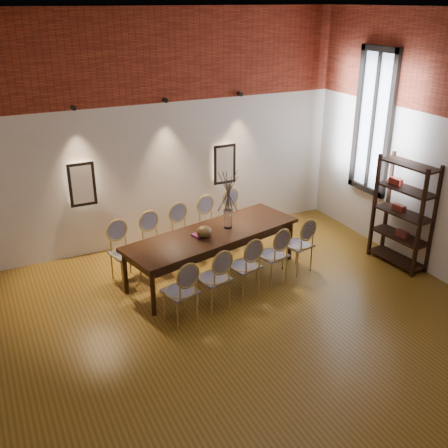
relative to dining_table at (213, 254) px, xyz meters
name	(u,v)px	position (x,y,z in m)	size (l,w,h in m)	color
floor	(251,343)	(-0.33, -1.86, -0.39)	(7.00, 7.00, 0.02)	olive
ceiling	(259,8)	(-0.33, -1.86, 3.63)	(7.00, 7.00, 0.02)	silver
wall_back	(153,132)	(-0.33, 1.69, 1.62)	(7.00, 0.10, 4.00)	silver
brick_band_back	(150,56)	(-0.33, 1.62, 2.88)	(7.00, 0.02, 1.50)	maroon
niche_left	(82,184)	(-1.63, 1.59, 0.93)	(0.36, 0.06, 0.66)	#FFEAC6
niche_right	(224,164)	(0.97, 1.59, 0.93)	(0.36, 0.06, 0.66)	#FFEAC6
spot_fixture_left	(73,108)	(-1.63, 1.56, 2.17)	(0.08, 0.08, 0.10)	black
spot_fixture_mid	(165,100)	(-0.13, 1.56, 2.17)	(0.08, 0.08, 0.10)	black
spot_fixture_right	(240,94)	(1.27, 1.56, 2.17)	(0.08, 0.08, 0.10)	black
window_glass	(374,122)	(3.13, 0.14, 1.77)	(0.02, 0.78, 2.38)	silver
window_frame	(373,122)	(3.11, 0.14, 1.77)	(0.08, 0.90, 2.50)	black
window_mullion	(373,122)	(3.11, 0.14, 1.77)	(0.06, 0.06, 2.40)	black
dining_table	(213,254)	(0.00, 0.00, 0.00)	(2.88, 0.93, 0.75)	black
chair_near_a	(180,291)	(-0.95, -0.99, 0.09)	(0.44, 0.44, 0.94)	tan
chair_near_b	(213,278)	(-0.39, -0.86, 0.09)	(0.44, 0.44, 0.94)	tan
chair_near_c	(244,266)	(0.17, -0.72, 0.09)	(0.44, 0.44, 0.94)	tan
chair_near_d	(272,255)	(0.73, -0.59, 0.09)	(0.44, 0.44, 0.94)	tan
chair_near_e	(298,244)	(1.29, -0.46, 0.09)	(0.44, 0.44, 0.94)	tan
chair_far_a	(125,253)	(-1.29, 0.46, 0.09)	(0.44, 0.44, 0.94)	tan
chair_far_b	(156,243)	(-0.73, 0.59, 0.09)	(0.44, 0.44, 0.94)	tan
chair_far_c	(186,234)	(-0.17, 0.72, 0.09)	(0.44, 0.44, 0.94)	tan
chair_far_d	(212,225)	(0.39, 0.86, 0.09)	(0.44, 0.44, 0.94)	tan
chair_far_e	(237,217)	(0.95, 0.99, 0.09)	(0.44, 0.44, 0.94)	tan
vase	(228,219)	(0.30, 0.07, 0.53)	(0.14, 0.14, 0.30)	silver
dried_branches	(228,192)	(0.30, 0.07, 0.98)	(0.50, 0.50, 0.70)	#46352C
bowl	(204,232)	(-0.19, -0.10, 0.46)	(0.24, 0.24, 0.18)	brown
book	(201,234)	(-0.20, -0.01, 0.39)	(0.26, 0.18, 0.03)	#882563
shelving_rack	(403,213)	(2.95, -0.97, 0.53)	(0.38, 1.00, 1.80)	black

